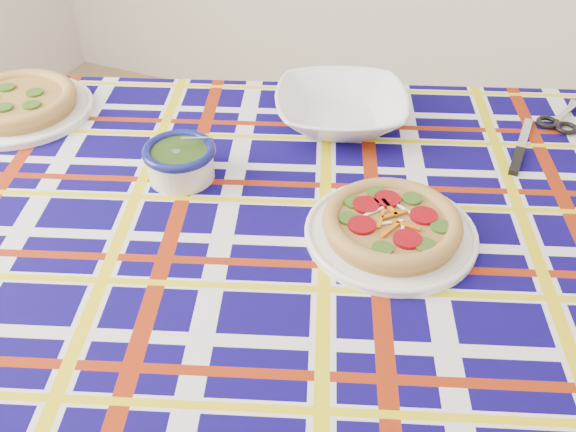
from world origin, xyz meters
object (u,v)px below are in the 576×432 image
at_px(main_focaccia_plate, 392,223).
at_px(serving_bowl, 341,109).
at_px(dining_table, 276,254).
at_px(pesto_bowl, 180,159).

xyz_separation_m(main_focaccia_plate, serving_bowl, (-0.22, 0.35, 0.01)).
xyz_separation_m(dining_table, pesto_bowl, (-0.23, 0.05, 0.13)).
distance_m(main_focaccia_plate, pesto_bowl, 0.45).
bearing_deg(pesto_bowl, dining_table, -13.21).
height_order(dining_table, main_focaccia_plate, main_focaccia_plate).
bearing_deg(dining_table, pesto_bowl, 146.97).
relative_size(dining_table, serving_bowl, 6.77).
height_order(main_focaccia_plate, pesto_bowl, pesto_bowl).
distance_m(pesto_bowl, serving_bowl, 0.40).
relative_size(dining_table, pesto_bowl, 13.79).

